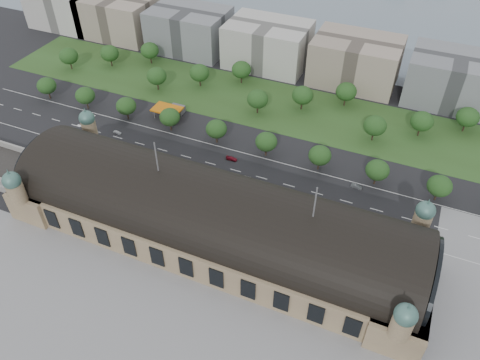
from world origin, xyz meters
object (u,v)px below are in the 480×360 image
at_px(parked_car_4, 181,176).
at_px(bus_west, 193,169).
at_px(petrol_station, 173,109).
at_px(parked_car_0, 74,151).
at_px(traffic_car_6, 421,233).
at_px(parked_car_3, 150,171).
at_px(bus_east, 269,196).
at_px(parked_car_5, 152,167).
at_px(traffic_car_2, 108,148).
at_px(traffic_car_3, 232,159).
at_px(bus_mid, 244,180).
at_px(traffic_car_5, 356,186).
at_px(traffic_car_1, 117,132).
at_px(parked_car_2, 150,174).
at_px(parked_car_6, 163,178).
at_px(parked_car_1, 133,169).

relative_size(parked_car_4, bus_west, 0.43).
distance_m(petrol_station, parked_car_0, 51.05).
xyz_separation_m(traffic_car_6, parked_car_4, (-96.45, -6.76, 0.07)).
bearing_deg(parked_car_3, parked_car_0, -114.59).
distance_m(petrol_station, bus_east, 75.60).
bearing_deg(bus_east, parked_car_5, 97.34).
bearing_deg(parked_car_4, parked_car_5, -117.12).
distance_m(traffic_car_2, traffic_car_3, 56.64).
height_order(traffic_car_6, parked_car_0, traffic_car_6).
height_order(traffic_car_2, bus_mid, bus_mid).
height_order(traffic_car_2, traffic_car_3, traffic_car_3).
distance_m(traffic_car_5, bus_west, 68.36).
bearing_deg(bus_west, parked_car_5, 111.28).
relative_size(petrol_station, parked_car_4, 2.85).
relative_size(traffic_car_2, parked_car_3, 1.24).
bearing_deg(parked_car_4, traffic_car_1, -137.11).
height_order(parked_car_3, parked_car_5, parked_car_5).
distance_m(traffic_car_2, parked_car_2, 28.16).
distance_m(traffic_car_3, parked_car_4, 23.98).
relative_size(parked_car_6, bus_east, 0.42).
height_order(parked_car_2, bus_east, bus_east).
distance_m(traffic_car_5, parked_car_4, 72.55).
relative_size(traffic_car_3, parked_car_6, 1.04).
bearing_deg(bus_east, bus_west, 90.30).
distance_m(petrol_station, parked_car_4, 48.39).
distance_m(parked_car_4, bus_east, 38.51).
height_order(parked_car_6, bus_east, bus_east).
distance_m(parked_car_3, bus_mid, 40.59).
height_order(petrol_station, bus_mid, petrol_station).
distance_m(parked_car_6, bus_east, 45.27).
relative_size(parked_car_3, parked_car_4, 0.80).
relative_size(traffic_car_2, parked_car_5, 0.94).
relative_size(bus_west, bus_east, 1.00).
height_order(traffic_car_5, parked_car_5, traffic_car_5).
relative_size(traffic_car_3, parked_car_5, 0.96).
bearing_deg(traffic_car_5, parked_car_3, 112.60).
bearing_deg(traffic_car_5, parked_car_4, 114.07).
bearing_deg(parked_car_1, traffic_car_3, 89.01).
bearing_deg(parked_car_1, parked_car_3, 69.96).
bearing_deg(parked_car_1, traffic_car_5, 72.97).
bearing_deg(parked_car_2, traffic_car_3, 99.02).
bearing_deg(bus_mid, bus_west, 94.77).
bearing_deg(traffic_car_5, parked_car_2, 113.93).
bearing_deg(parked_car_6, traffic_car_2, -131.70).
xyz_separation_m(traffic_car_3, parked_car_1, (-36.10, -22.95, -0.08)).
xyz_separation_m(petrol_station, parked_car_2, (13.82, -44.28, -2.23)).
height_order(parked_car_0, bus_mid, bus_mid).
distance_m(traffic_car_1, parked_car_0, 21.64).
height_order(traffic_car_2, parked_car_6, parked_car_6).
bearing_deg(bus_west, traffic_car_2, 96.29).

